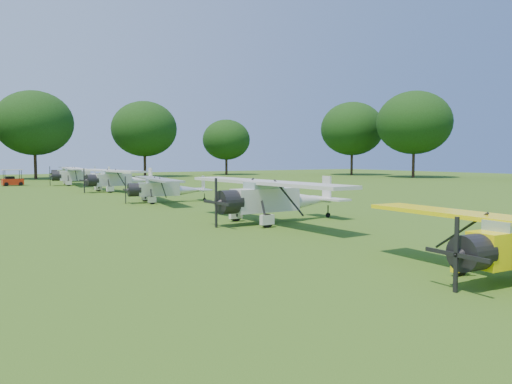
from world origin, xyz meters
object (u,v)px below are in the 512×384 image
at_px(aircraft_3, 274,196).
at_px(golf_cart, 12,180).
at_px(aircraft_7, 72,172).
at_px(aircraft_4, 165,187).
at_px(aircraft_6, 80,174).
at_px(aircraft_5, 118,178).

relative_size(aircraft_3, golf_cart, 5.11).
bearing_deg(aircraft_7, aircraft_4, -88.10).
height_order(aircraft_6, aircraft_7, aircraft_6).
bearing_deg(aircraft_5, aircraft_6, 84.83).
bearing_deg(golf_cart, aircraft_3, -84.18).
bearing_deg(aircraft_5, aircraft_4, -100.16).
bearing_deg(aircraft_7, aircraft_6, -93.83).
xyz_separation_m(aircraft_3, aircraft_6, (-0.74, 38.86, -0.05)).
distance_m(aircraft_5, aircraft_7, 25.67).
relative_size(aircraft_3, aircraft_7, 1.14).
xyz_separation_m(aircraft_3, aircraft_7, (1.09, 51.70, -0.16)).
height_order(aircraft_4, aircraft_7, aircraft_7).
distance_m(aircraft_5, aircraft_6, 12.82).
height_order(aircraft_3, aircraft_7, aircraft_3).
distance_m(aircraft_6, golf_cart, 7.27).
bearing_deg(aircraft_3, aircraft_5, 87.63).
height_order(aircraft_7, golf_cart, aircraft_7).
xyz_separation_m(aircraft_3, golf_cart, (-7.47, 41.53, -0.71)).
relative_size(aircraft_4, aircraft_7, 0.95).
distance_m(aircraft_4, golf_cart, 29.20).
bearing_deg(aircraft_7, aircraft_5, -88.30).
height_order(aircraft_4, aircraft_6, aircraft_6).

